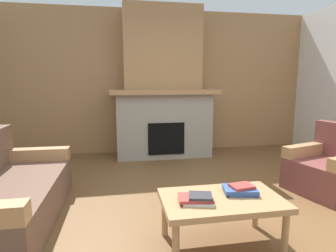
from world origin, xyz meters
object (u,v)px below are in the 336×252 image
object	(u,v)px
couch	(4,195)
fireplace	(163,93)
armchair	(329,169)
coffee_table	(222,204)

from	to	relation	value
couch	fireplace	bearing A→B (deg)	49.87
fireplace	armchair	distance (m)	2.92
armchair	coffee_table	size ratio (longest dim) A/B	0.94
fireplace	couch	distance (m)	3.12
couch	armchair	xyz separation A→B (m)	(3.69, 0.14, 0.01)
fireplace	coffee_table	world-z (taller)	fireplace
fireplace	coffee_table	xyz separation A→B (m)	(0.01, -3.03, -0.79)
fireplace	armchair	size ratio (longest dim) A/B	2.87
armchair	coffee_table	world-z (taller)	armchair
couch	coffee_table	world-z (taller)	couch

